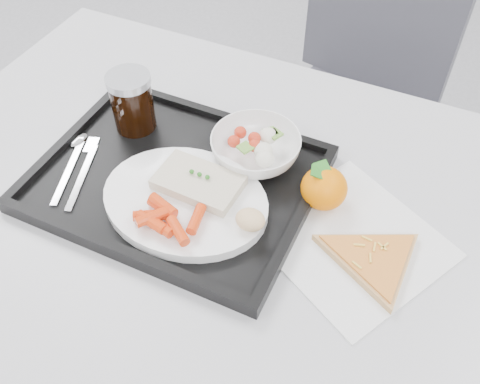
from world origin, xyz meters
TOP-DOWN VIEW (x-y plane):
  - table at (0.00, 0.30)m, footprint 1.20×0.80m
  - chair at (0.04, 0.97)m, footprint 0.50×0.50m
  - tray at (-0.11, 0.30)m, footprint 0.45×0.35m
  - dinner_plate at (-0.07, 0.25)m, footprint 0.27×0.27m
  - fish_fillet at (-0.06, 0.28)m, footprint 0.14×0.09m
  - bread_roll at (0.05, 0.24)m, footprint 0.06×0.05m
  - salad_bowl at (-0.01, 0.39)m, footprint 0.15×0.15m
  - cola_glass at (-0.24, 0.38)m, footprint 0.08×0.08m
  - cutlery at (-0.28, 0.26)m, footprint 0.11×0.17m
  - napkin at (0.19, 0.30)m, footprint 0.33×0.33m
  - tangerine at (0.13, 0.36)m, footprint 0.10×0.10m
  - pizza_slice at (0.23, 0.28)m, footprint 0.20×0.20m
  - carrot_pile at (-0.07, 0.19)m, footprint 0.11×0.08m
  - salad_contents at (-0.00, 0.39)m, footprint 0.09×0.09m

SIDE VIEW (x-z plane):
  - chair at x=0.04m, z-range 0.07..1.00m
  - table at x=0.00m, z-range 0.31..1.06m
  - napkin at x=0.19m, z-range 0.75..0.75m
  - tray at x=-0.11m, z-range 0.75..0.77m
  - pizza_slice at x=0.23m, z-range 0.75..0.77m
  - cutlery at x=-0.28m, z-range 0.76..0.77m
  - dinner_plate at x=-0.07m, z-range 0.77..0.78m
  - tangerine at x=0.13m, z-range 0.75..0.82m
  - salad_bowl at x=-0.01m, z-range 0.77..0.81m
  - fish_fillet at x=-0.06m, z-range 0.78..0.80m
  - carrot_pile at x=-0.07m, z-range 0.78..0.81m
  - bread_roll at x=0.05m, z-range 0.78..0.81m
  - salad_contents at x=0.00m, z-range 0.79..0.81m
  - cola_glass at x=-0.24m, z-range 0.77..0.88m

